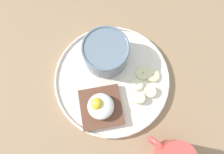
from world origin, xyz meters
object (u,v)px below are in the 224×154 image
(banana_slice_right, at_px, (139,98))
(banana_slice_left, at_px, (150,91))
(toast_slice, at_px, (101,107))
(banana_slice_front, at_px, (136,85))
(oatmeal_bowl, at_px, (106,53))
(poached_egg, at_px, (100,106))
(banana_slice_inner, at_px, (153,77))
(banana_slice_back, at_px, (143,73))

(banana_slice_right, bearing_deg, banana_slice_left, 117.98)
(toast_slice, bearing_deg, banana_slice_front, 118.33)
(oatmeal_bowl, height_order, poached_egg, oatmeal_bowl)
(oatmeal_bowl, relative_size, banana_slice_front, 3.32)
(banana_slice_left, height_order, banana_slice_inner, banana_slice_left)
(banana_slice_left, relative_size, banana_slice_inner, 1.01)
(poached_egg, bearing_deg, banana_slice_left, 103.32)
(poached_egg, relative_size, banana_slice_front, 1.82)
(toast_slice, xyz_separation_m, banana_slice_back, (-0.08, 0.11, -0.00))
(poached_egg, bearing_deg, banana_slice_back, 124.40)
(banana_slice_left, distance_m, banana_slice_right, 0.03)
(banana_slice_inner, bearing_deg, poached_egg, -64.35)
(toast_slice, bearing_deg, poached_egg, -120.14)
(toast_slice, height_order, banana_slice_back, toast_slice)
(banana_slice_back, bearing_deg, banana_slice_inner, 62.69)
(oatmeal_bowl, relative_size, banana_slice_right, 2.73)
(oatmeal_bowl, height_order, banana_slice_back, oatmeal_bowl)
(poached_egg, relative_size, banana_slice_left, 1.43)
(poached_egg, xyz_separation_m, banana_slice_right, (-0.01, 0.10, -0.02))
(banana_slice_inner, bearing_deg, banana_slice_left, -17.92)
(poached_egg, height_order, banana_slice_right, poached_egg)
(poached_egg, height_order, banana_slice_inner, poached_egg)
(banana_slice_left, relative_size, banana_slice_right, 1.05)
(banana_slice_right, bearing_deg, banana_slice_inner, 141.87)
(banana_slice_front, xyz_separation_m, banana_slice_inner, (-0.02, 0.04, 0.00))
(banana_slice_front, height_order, banana_slice_inner, banana_slice_inner)
(poached_egg, distance_m, banana_slice_back, 0.14)
(banana_slice_left, xyz_separation_m, banana_slice_right, (0.02, -0.03, 0.00))
(oatmeal_bowl, bearing_deg, banana_slice_right, 32.70)
(oatmeal_bowl, height_order, banana_slice_right, oatmeal_bowl)
(poached_egg, height_order, banana_slice_left, poached_egg)
(banana_slice_back, relative_size, banana_slice_right, 1.02)
(oatmeal_bowl, height_order, banana_slice_inner, oatmeal_bowl)
(toast_slice, distance_m, banana_slice_right, 0.10)
(toast_slice, height_order, banana_slice_inner, toast_slice)
(toast_slice, height_order, banana_slice_front, toast_slice)
(poached_egg, relative_size, banana_slice_right, 1.49)
(poached_egg, relative_size, banana_slice_inner, 1.45)
(banana_slice_left, height_order, banana_slice_right, banana_slice_right)
(poached_egg, xyz_separation_m, banana_slice_inner, (-0.07, 0.14, -0.03))
(poached_egg, bearing_deg, banana_slice_front, 117.51)
(banana_slice_back, bearing_deg, poached_egg, -55.60)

